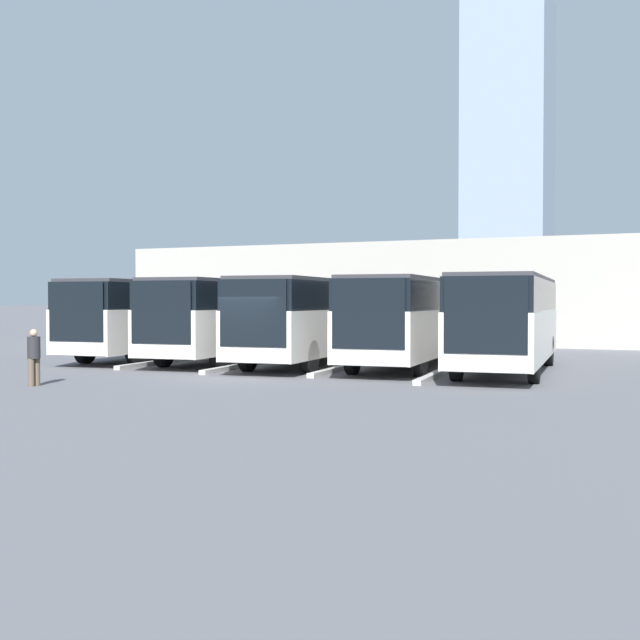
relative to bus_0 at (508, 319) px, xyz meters
The scene contains 13 objects.
ground_plane 8.93m from the bus_0, 34.38° to the left, with size 600.00×600.00×0.00m, color #5B5B60.
bus_0 is the anchor object (origin of this frame).
curb_divider_0 2.95m from the bus_0, 41.38° to the left, with size 0.24×7.18×0.15m, color #B2B2AD.
bus_1 3.69m from the bus_0, 11.51° to the right, with size 3.39×10.95×3.16m.
curb_divider_1 5.74m from the bus_0, ahead, with size 0.24×7.18×0.15m, color #B2B2AD.
bus_2 7.23m from the bus_0, ahead, with size 3.39×10.95×3.16m.
curb_divider_2 9.28m from the bus_0, ahead, with size 0.24×7.18×0.15m, color #B2B2AD.
bus_3 10.85m from the bus_0, ahead, with size 3.39×10.95×3.16m.
curb_divider_3 12.79m from the bus_0, ahead, with size 0.24×7.18×0.15m, color #B2B2AD.
bus_4 14.47m from the bus_0, ahead, with size 3.39×10.95×3.16m.
pedestrian 14.78m from the bus_0, 40.43° to the left, with size 0.39×0.39×1.59m.
station_building 20.88m from the bus_0, 69.73° to the right, with size 37.26×13.17×5.60m.
office_tower 179.81m from the bus_0, 79.08° to the right, with size 19.77×19.77×78.79m.
Camera 1 is at (-12.35, 21.67, 2.38)m, focal length 45.00 mm.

